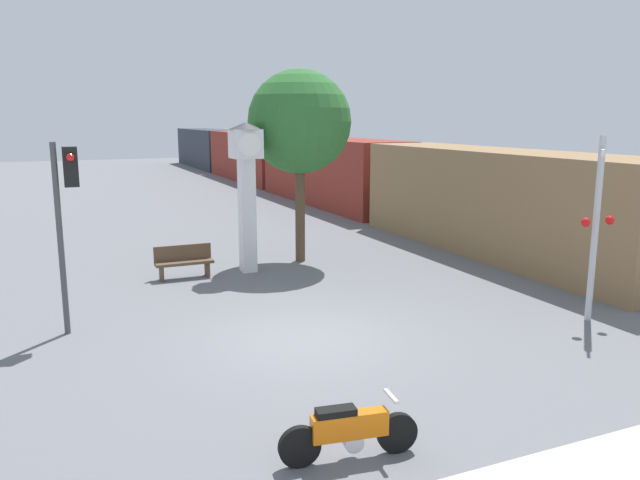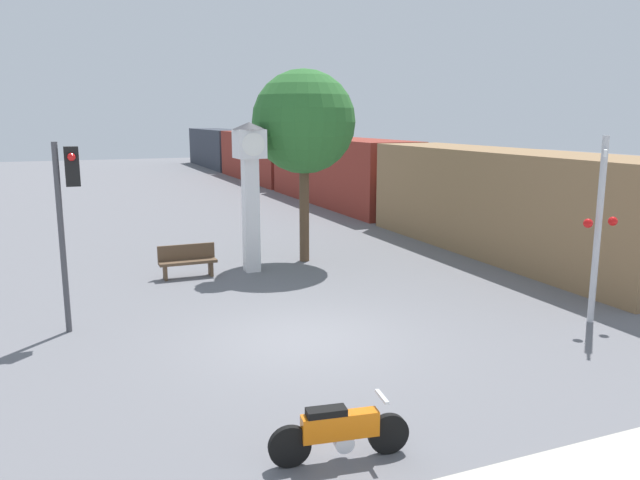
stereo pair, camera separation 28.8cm
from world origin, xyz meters
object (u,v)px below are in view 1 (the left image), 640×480
(motorcycle, at_px, (349,431))
(railroad_crossing_signal, at_px, (596,222))
(clock_tower, at_px, (246,174))
(freight_train, at_px, (285,162))
(street_tree, at_px, (300,123))
(bench, at_px, (184,261))
(traffic_light, at_px, (65,203))

(motorcycle, relative_size, railroad_crossing_signal, 0.47)
(clock_tower, height_order, freight_train, clock_tower)
(freight_train, bearing_deg, motorcycle, -108.94)
(motorcycle, relative_size, street_tree, 0.32)
(bench, bearing_deg, railroad_crossing_signal, -44.46)
(railroad_crossing_signal, distance_m, street_tree, 9.05)
(clock_tower, distance_m, bench, 3.01)
(railroad_crossing_signal, height_order, street_tree, street_tree)
(clock_tower, xyz_separation_m, street_tree, (1.91, 0.67, 1.44))
(motorcycle, distance_m, railroad_crossing_signal, 8.24)
(clock_tower, xyz_separation_m, freight_train, (8.37, 19.35, -1.15))
(traffic_light, bearing_deg, railroad_crossing_signal, -19.38)
(freight_train, bearing_deg, clock_tower, -113.39)
(freight_train, distance_m, street_tree, 19.94)
(freight_train, height_order, traffic_light, traffic_light)
(clock_tower, bearing_deg, motorcycle, -100.01)
(street_tree, bearing_deg, railroad_crossing_signal, -65.16)
(freight_train, distance_m, traffic_light, 26.56)
(freight_train, relative_size, bench, 33.35)
(motorcycle, distance_m, bench, 10.40)
(motorcycle, bearing_deg, railroad_crossing_signal, 30.44)
(bench, bearing_deg, street_tree, 9.80)
(clock_tower, bearing_deg, traffic_light, -143.47)
(street_tree, bearing_deg, clock_tower, -160.75)
(motorcycle, xyz_separation_m, railroad_crossing_signal, (7.44, 3.05, 1.81))
(bench, bearing_deg, freight_train, 62.09)
(motorcycle, relative_size, bench, 1.19)
(motorcycle, bearing_deg, traffic_light, 122.60)
(railroad_crossing_signal, bearing_deg, bench, 135.54)
(freight_train, height_order, bench, freight_train)
(traffic_light, xyz_separation_m, bench, (3.03, 3.65, -2.24))
(motorcycle, bearing_deg, bench, 98.37)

